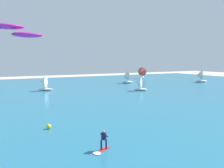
% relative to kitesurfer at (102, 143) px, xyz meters
% --- Properties ---
extents(ocean, '(160.00, 90.00, 0.10)m').
position_rel_kitesurfer_xyz_m(ocean, '(2.76, 32.86, -0.65)').
color(ocean, '#236B89').
rests_on(ocean, ground).
extents(kitesurfer, '(1.98, 1.46, 1.67)m').
position_rel_kitesurfer_xyz_m(kitesurfer, '(0.00, 0.00, 0.00)').
color(kitesurfer, red).
rests_on(kitesurfer, ocean).
extents(kite, '(6.70, 3.04, 0.98)m').
position_rel_kitesurfer_xyz_m(kite, '(-6.82, 4.26, 9.13)').
color(kite, '#B21999').
extents(sailboat_outermost, '(4.01, 3.83, 4.47)m').
position_rel_kitesurfer_xyz_m(sailboat_outermost, '(52.57, 35.94, 1.45)').
color(sailboat_outermost, white).
rests_on(sailboat_outermost, ocean).
extents(sailboat_anchored_offshore, '(3.42, 3.41, 3.87)m').
position_rel_kitesurfer_xyz_m(sailboat_anchored_offshore, '(23.09, 28.41, 1.17)').
color(sailboat_anchored_offshore, white).
rests_on(sailboat_anchored_offshore, ocean).
extents(sailboat_center_horizon, '(3.84, 3.35, 4.33)m').
position_rel_kitesurfer_xyz_m(sailboat_center_horizon, '(29.08, 44.27, 1.38)').
color(sailboat_center_horizon, silver).
rests_on(sailboat_center_horizon, ocean).
extents(sailboat_leading, '(4.43, 4.17, 4.93)m').
position_rel_kitesurfer_xyz_m(sailboat_leading, '(44.22, 57.23, 1.65)').
color(sailboat_leading, white).
rests_on(sailboat_leading, ocean).
extents(sailboat_near_shore, '(3.61, 3.22, 4.04)m').
position_rel_kitesurfer_xyz_m(sailboat_near_shore, '(2.64, 38.86, 1.25)').
color(sailboat_near_shore, silver).
rests_on(sailboat_near_shore, ocean).
extents(marker_buoy, '(0.52, 0.52, 0.52)m').
position_rel_kitesurfer_xyz_m(marker_buoy, '(-2.66, 7.92, -0.34)').
color(marker_buoy, yellow).
rests_on(marker_buoy, ocean).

